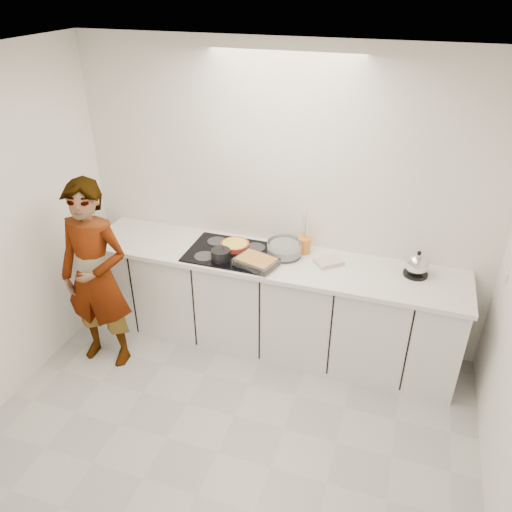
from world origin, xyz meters
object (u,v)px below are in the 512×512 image
(tart_dish, at_px, (235,245))
(saucepan, at_px, (221,255))
(hob, at_px, (230,252))
(baking_dish, at_px, (256,261))
(kettle, at_px, (417,265))
(cook, at_px, (96,277))
(mixing_bowl, at_px, (284,249))
(utensil_crock, at_px, (304,245))

(tart_dish, distance_m, saucepan, 0.24)
(hob, distance_m, baking_dish, 0.32)
(hob, height_order, saucepan, saucepan)
(kettle, xyz_separation_m, cook, (-2.48, -0.72, -0.17))
(tart_dish, height_order, saucepan, saucepan)
(mixing_bowl, height_order, utensil_crock, utensil_crock)
(tart_dish, height_order, cook, cook)
(saucepan, distance_m, utensil_crock, 0.72)
(baking_dish, bearing_deg, kettle, 12.24)
(kettle, bearing_deg, hob, -175.16)
(baking_dish, height_order, kettle, kettle)
(utensil_crock, relative_size, cook, 0.08)
(tart_dish, height_order, utensil_crock, utensil_crock)
(hob, bearing_deg, baking_dish, -26.71)
(baking_dish, bearing_deg, cook, -159.89)
(mixing_bowl, xyz_separation_m, utensil_crock, (0.14, 0.11, 0.01))
(kettle, bearing_deg, utensil_crock, 175.07)
(kettle, bearing_deg, tart_dish, -178.41)
(hob, height_order, kettle, kettle)
(saucepan, bearing_deg, tart_dish, 80.54)
(kettle, bearing_deg, saucepan, -169.90)
(utensil_crock, bearing_deg, tart_dish, -168.15)
(hob, height_order, mixing_bowl, mixing_bowl)
(hob, xyz_separation_m, kettle, (1.52, 0.13, 0.09))
(tart_dish, bearing_deg, saucepan, -99.46)
(tart_dish, distance_m, mixing_bowl, 0.44)
(hob, height_order, cook, cook)
(tart_dish, xyz_separation_m, kettle, (1.51, 0.04, 0.06))
(mixing_bowl, relative_size, kettle, 1.52)
(kettle, distance_m, utensil_crock, 0.93)
(mixing_bowl, height_order, kettle, kettle)
(cook, bearing_deg, hob, 29.51)
(hob, xyz_separation_m, mixing_bowl, (0.45, 0.10, 0.06))
(hob, distance_m, kettle, 1.53)
(tart_dish, relative_size, baking_dish, 0.82)
(mixing_bowl, bearing_deg, saucepan, -152.56)
(baking_dish, bearing_deg, utensil_crock, 48.10)
(hob, bearing_deg, kettle, 4.84)
(tart_dish, height_order, kettle, kettle)
(mixing_bowl, xyz_separation_m, kettle, (1.07, 0.03, 0.03))
(hob, xyz_separation_m, baking_dish, (0.28, -0.14, 0.04))
(saucepan, distance_m, kettle, 1.57)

